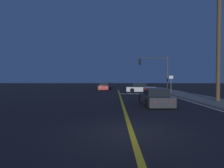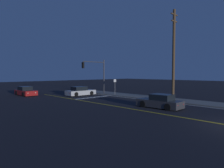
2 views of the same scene
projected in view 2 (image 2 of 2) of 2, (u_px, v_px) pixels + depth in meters
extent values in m
cube|color=slate|center=(166.00, 99.00, 25.15)|extent=(3.20, 35.76, 0.15)
cube|color=gold|center=(123.00, 107.00, 19.64)|extent=(0.20, 33.78, 0.01)
cube|color=white|center=(157.00, 101.00, 23.87)|extent=(0.16, 33.78, 0.01)
cube|color=white|center=(94.00, 97.00, 27.90)|extent=(6.35, 0.50, 0.01)
cube|color=#2D2D33|center=(159.00, 103.00, 19.47)|extent=(1.94, 4.39, 0.68)
cube|color=black|center=(162.00, 97.00, 19.26)|extent=(1.61, 2.04, 0.60)
cylinder|color=black|center=(143.00, 104.00, 19.81)|extent=(0.24, 0.65, 0.64)
cylinder|color=black|center=(152.00, 102.00, 21.01)|extent=(0.24, 0.65, 0.64)
cylinder|color=black|center=(168.00, 107.00, 17.95)|extent=(0.24, 0.65, 0.64)
cylinder|color=black|center=(176.00, 105.00, 19.15)|extent=(0.24, 0.65, 0.64)
sphere|color=#FFF4CC|center=(138.00, 101.00, 20.53)|extent=(0.18, 0.18, 0.18)
sphere|color=#FFF4CC|center=(145.00, 100.00, 21.33)|extent=(0.18, 0.18, 0.18)
sphere|color=red|center=(177.00, 106.00, 17.60)|extent=(0.14, 0.14, 0.14)
sphere|color=red|center=(183.00, 104.00, 18.40)|extent=(0.14, 0.14, 0.14)
cube|color=maroon|center=(26.00, 92.00, 30.40)|extent=(1.83, 4.44, 0.68)
cube|color=black|center=(25.00, 88.00, 30.55)|extent=(1.56, 2.05, 0.60)
cylinder|color=black|center=(35.00, 94.00, 30.01)|extent=(0.23, 0.64, 0.64)
cylinder|color=black|center=(24.00, 94.00, 28.84)|extent=(0.23, 0.64, 0.64)
cylinder|color=black|center=(28.00, 92.00, 31.96)|extent=(0.23, 0.64, 0.64)
cylinder|color=black|center=(17.00, 93.00, 30.79)|extent=(0.23, 0.64, 0.64)
sphere|color=#FFF4CC|center=(36.00, 93.00, 29.25)|extent=(0.18, 0.18, 0.18)
sphere|color=#FFF4CC|center=(28.00, 93.00, 28.47)|extent=(0.18, 0.18, 0.18)
sphere|color=red|center=(24.00, 91.00, 32.32)|extent=(0.14, 0.14, 0.14)
sphere|color=red|center=(17.00, 91.00, 31.54)|extent=(0.14, 0.14, 0.14)
cube|color=#B2B5BA|center=(81.00, 92.00, 30.40)|extent=(4.46, 1.97, 0.68)
cube|color=black|center=(79.00, 89.00, 30.19)|extent=(2.07, 1.64, 0.60)
cylinder|color=black|center=(85.00, 92.00, 31.96)|extent=(0.65, 0.24, 0.64)
cylinder|color=black|center=(91.00, 93.00, 30.69)|extent=(0.65, 0.24, 0.64)
cylinder|color=black|center=(70.00, 93.00, 30.12)|extent=(0.65, 0.24, 0.64)
cylinder|color=black|center=(76.00, 94.00, 28.85)|extent=(0.65, 0.24, 0.64)
sphere|color=#FFF4CC|center=(90.00, 91.00, 32.26)|extent=(0.18, 0.18, 0.18)
sphere|color=#FFF4CC|center=(94.00, 91.00, 31.42)|extent=(0.18, 0.18, 0.18)
sphere|color=red|center=(66.00, 93.00, 29.37)|extent=(0.14, 0.14, 0.14)
sphere|color=red|center=(70.00, 93.00, 28.53)|extent=(0.14, 0.14, 0.14)
cylinder|color=#38383D|center=(104.00, 77.00, 32.16)|extent=(0.18, 0.18, 5.48)
cylinder|color=#38383D|center=(94.00, 62.00, 30.62)|extent=(4.08, 0.12, 0.12)
cube|color=black|center=(83.00, 65.00, 29.24)|extent=(0.28, 0.28, 0.90)
sphere|color=red|center=(83.00, 63.00, 29.22)|extent=(0.22, 0.22, 0.22)
sphere|color=#4C2D05|center=(83.00, 65.00, 29.24)|extent=(0.22, 0.22, 0.22)
sphere|color=#0A3814|center=(83.00, 67.00, 29.25)|extent=(0.22, 0.22, 0.22)
cylinder|color=#4C3823|center=(174.00, 55.00, 24.49)|extent=(0.33, 0.33, 11.04)
cube|color=#4C3823|center=(174.00, 14.00, 24.22)|extent=(1.49, 0.12, 0.12)
cube|color=#4C3823|center=(174.00, 21.00, 24.27)|extent=(1.25, 0.12, 0.12)
cylinder|color=slate|center=(115.00, 87.00, 30.02)|extent=(0.06, 0.06, 2.49)
cube|color=white|center=(115.00, 81.00, 29.97)|extent=(0.56, 0.10, 0.40)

